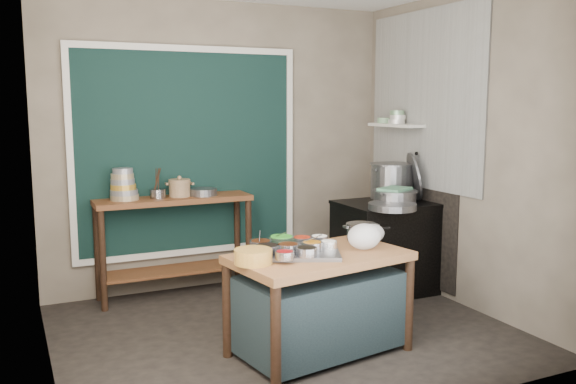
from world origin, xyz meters
name	(u,v)px	position (x,y,z in m)	size (l,w,h in m)	color
floor	(284,332)	(0.00, 0.00, -0.01)	(3.50, 3.00, 0.02)	#2A2520
back_wall	(221,146)	(0.00, 1.51, 1.40)	(3.50, 0.02, 2.80)	#766A5A
left_wall	(39,168)	(-1.76, 0.00, 1.40)	(0.02, 3.00, 2.80)	#766A5A
right_wall	(463,151)	(1.76, 0.00, 1.40)	(0.02, 3.00, 2.80)	#766A5A
curtain_panel	(188,152)	(-0.35, 1.47, 1.35)	(2.10, 0.02, 1.90)	black
curtain_frame	(188,152)	(-0.35, 1.46, 1.35)	(2.22, 0.03, 2.02)	beige
tile_panel	(424,100)	(1.74, 0.55, 1.85)	(0.02, 1.70, 1.70)	#B2B2AA
soot_patch	(414,216)	(1.74, 0.65, 0.70)	(0.01, 1.30, 1.30)	black
wall_shelf	(396,125)	(1.63, 0.85, 1.60)	(0.22, 0.70, 0.03)	beige
prep_table	(319,304)	(0.05, -0.50, 0.38)	(1.25, 0.72, 0.75)	brown
back_counter	(175,247)	(-0.55, 1.28, 0.47)	(1.45, 0.40, 0.95)	brown
stove_block	(387,248)	(1.35, 0.55, 0.42)	(0.90, 0.68, 0.85)	black
stove_top	(388,204)	(1.35, 0.55, 0.86)	(0.92, 0.69, 0.03)	black
condiment_tray	(295,252)	(-0.12, -0.44, 0.76)	(0.63, 0.45, 0.03)	gray
condiment_bowls	(291,246)	(-0.15, -0.43, 0.81)	(0.63, 0.51, 0.07)	gray
yellow_basin	(253,256)	(-0.48, -0.55, 0.80)	(0.26, 0.26, 0.10)	#B39436
saucepan	(361,232)	(0.55, -0.25, 0.82)	(0.24, 0.24, 0.13)	gray
plastic_bag_a	(364,237)	(0.41, -0.52, 0.85)	(0.26, 0.22, 0.19)	white
plastic_bag_b	(372,233)	(0.58, -0.36, 0.82)	(0.19, 0.16, 0.15)	white
bowl_stack	(123,186)	(-1.00, 1.31, 1.08)	(0.26, 0.26, 0.29)	tan
utensil_cup	(158,194)	(-0.70, 1.27, 0.99)	(0.14, 0.14, 0.09)	gray
ceramic_crock	(180,189)	(-0.49, 1.30, 1.02)	(0.21, 0.21, 0.14)	#957151
wide_bowl	(203,192)	(-0.27, 1.27, 0.98)	(0.26, 0.26, 0.07)	gray
stock_pot	(392,181)	(1.51, 0.73, 1.06)	(0.45, 0.45, 0.35)	gray
pot_lid	(414,176)	(1.65, 0.56, 1.11)	(0.48, 0.48, 0.02)	gray
steamer	(395,197)	(1.32, 0.40, 0.95)	(0.43, 0.43, 0.14)	gray
green_cloth	(395,189)	(1.32, 0.40, 1.03)	(0.29, 0.22, 0.02)	#4E8462
shallow_pan	(392,206)	(1.15, 0.19, 0.91)	(0.43, 0.43, 0.06)	gray
shelf_bowl_stack	(398,118)	(1.63, 0.83, 1.68)	(0.17, 0.17, 0.13)	silver
shelf_bowl_green	(385,120)	(1.63, 1.05, 1.64)	(0.15, 0.15, 0.05)	gray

